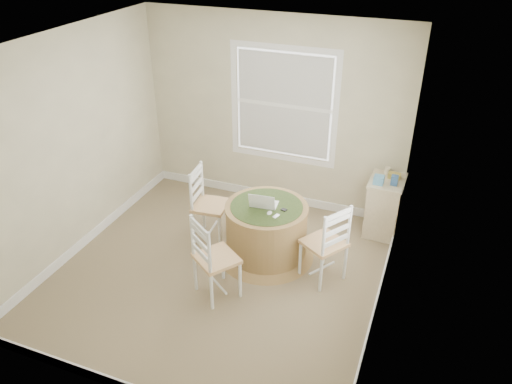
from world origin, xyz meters
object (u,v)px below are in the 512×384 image
at_px(chair_right, 324,243).
at_px(chair_left, 211,205).
at_px(round_table, 266,229).
at_px(chair_near, 217,258).
at_px(corner_chest, 384,206).
at_px(laptop, 264,204).

bearing_deg(chair_right, chair_left, -67.02).
distance_m(round_table, chair_near, 0.88).
height_order(chair_near, corner_chest, chair_near).
relative_size(chair_right, corner_chest, 1.26).
xyz_separation_m(round_table, corner_chest, (1.21, 1.04, -0.00)).
distance_m(chair_left, chair_near, 1.08).
distance_m(round_table, corner_chest, 1.60).
bearing_deg(chair_near, chair_left, -25.55).
height_order(chair_left, corner_chest, chair_left).
height_order(round_table, chair_near, chair_near).
distance_m(chair_right, laptop, 0.82).
bearing_deg(laptop, chair_left, -14.60).
distance_m(round_table, chair_right, 0.76).
bearing_deg(chair_near, chair_right, -109.91).
relative_size(chair_right, laptop, 2.90).
bearing_deg(laptop, round_table, 174.89).
xyz_separation_m(chair_left, chair_right, (1.51, -0.26, 0.00)).
relative_size(round_table, chair_right, 1.21).
distance_m(chair_left, corner_chest, 2.20).
bearing_deg(round_table, chair_near, -90.90).
relative_size(chair_left, corner_chest, 1.26).
bearing_deg(laptop, chair_right, 162.43).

